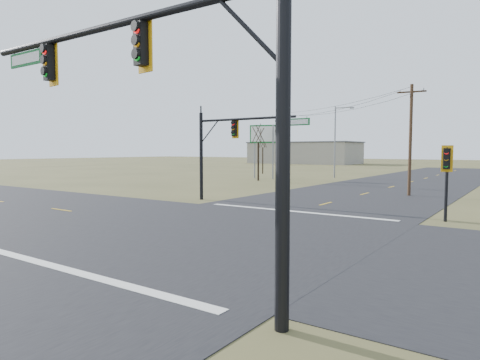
% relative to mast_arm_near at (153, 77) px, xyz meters
% --- Properties ---
extents(ground, '(320.00, 320.00, 0.00)m').
position_rel_mast_arm_near_xyz_m(ground, '(-3.90, 7.54, -5.45)').
color(ground, brown).
rests_on(ground, ground).
extents(road_ew, '(160.00, 14.00, 0.02)m').
position_rel_mast_arm_near_xyz_m(road_ew, '(-3.90, 7.54, -5.44)').
color(road_ew, black).
rests_on(road_ew, ground).
extents(road_ns, '(14.00, 160.00, 0.02)m').
position_rel_mast_arm_near_xyz_m(road_ns, '(-3.90, 7.54, -5.44)').
color(road_ns, black).
rests_on(road_ns, ground).
extents(stop_bar_near, '(12.00, 0.40, 0.01)m').
position_rel_mast_arm_near_xyz_m(stop_bar_near, '(-3.90, 0.04, -5.42)').
color(stop_bar_near, silver).
rests_on(stop_bar_near, road_ns).
extents(stop_bar_far, '(12.00, 0.40, 0.01)m').
position_rel_mast_arm_near_xyz_m(stop_bar_far, '(-3.90, 15.04, -5.42)').
color(stop_bar_far, silver).
rests_on(stop_bar_far, road_ns).
extents(mast_arm_near, '(10.87, 0.47, 7.51)m').
position_rel_mast_arm_near_xyz_m(mast_arm_near, '(0.00, 0.00, 0.00)').
color(mast_arm_near, black).
rests_on(mast_arm_near, ground).
extents(mast_arm_far, '(8.83, 0.41, 6.37)m').
position_rel_mast_arm_near_xyz_m(mast_arm_far, '(-9.34, 16.74, -0.83)').
color(mast_arm_far, black).
rests_on(mast_arm_far, ground).
extents(pedestal_signal_ne, '(0.64, 0.54, 3.93)m').
position_rel_mast_arm_near_xyz_m(pedestal_signal_ne, '(4.02, 16.24, -2.54)').
color(pedestal_signal_ne, black).
rests_on(pedestal_signal_ne, ground).
extents(utility_pole_near, '(2.16, 0.34, 8.83)m').
position_rel_mast_arm_near_xyz_m(utility_pole_near, '(-0.54, 28.20, -0.84)').
color(utility_pole_near, '#442E1D').
rests_on(utility_pole_near, ground).
extents(utility_pole_far, '(1.82, 0.88, 7.92)m').
position_rel_mast_arm_near_xyz_m(utility_pole_far, '(-16.07, 34.47, -1.28)').
color(utility_pole_far, '#442E1D').
rests_on(utility_pole_far, ground).
extents(highway_sign, '(3.48, 1.20, 6.81)m').
position_rel_mast_arm_near_xyz_m(highway_sign, '(-20.74, 38.87, -0.69)').
color(highway_sign, slate).
rests_on(highway_sign, ground).
extents(streetlight_c, '(2.58, 0.29, 9.27)m').
position_rel_mast_arm_near_xyz_m(streetlight_c, '(-13.69, 45.39, -0.25)').
color(streetlight_c, slate).
rests_on(streetlight_c, ground).
extents(bare_tree_a, '(3.53, 3.53, 7.17)m').
position_rel_mast_arm_near_xyz_m(bare_tree_a, '(-19.46, 35.57, 0.22)').
color(bare_tree_a, black).
rests_on(bare_tree_a, ground).
extents(bare_tree_b, '(2.51, 2.51, 6.20)m').
position_rel_mast_arm_near_xyz_m(bare_tree_b, '(-26.85, 48.55, -0.50)').
color(bare_tree_b, black).
rests_on(bare_tree_b, ground).
extents(warehouse_left, '(28.00, 14.00, 5.50)m').
position_rel_mast_arm_near_xyz_m(warehouse_left, '(-43.90, 97.54, -2.70)').
color(warehouse_left, gray).
rests_on(warehouse_left, ground).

